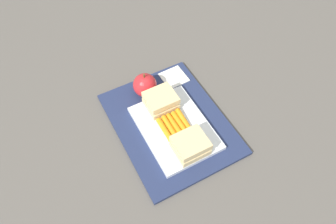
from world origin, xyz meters
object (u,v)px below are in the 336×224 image
at_px(sandwich_half_right, 161,101).
at_px(paper_napkin, 174,77).
at_px(food_tray, 175,128).
at_px(sandwich_half_left, 190,145).
at_px(apple, 145,85).
at_px(carrot_sticks_bundle, 175,125).

bearing_deg(sandwich_half_right, paper_napkin, -46.43).
distance_m(food_tray, sandwich_half_left, 0.08).
xyz_separation_m(sandwich_half_left, sandwich_half_right, (0.16, 0.00, 0.00)).
relative_size(sandwich_half_right, apple, 1.02).
distance_m(carrot_sticks_bundle, apple, 0.15).
xyz_separation_m(sandwich_half_left, carrot_sticks_bundle, (0.08, 0.00, -0.02)).
height_order(carrot_sticks_bundle, paper_napkin, carrot_sticks_bundle).
xyz_separation_m(sandwich_half_left, apple, (0.23, 0.01, -0.00)).
xyz_separation_m(apple, paper_napkin, (0.01, -0.10, -0.03)).
bearing_deg(carrot_sticks_bundle, paper_napkin, -28.35).
xyz_separation_m(sandwich_half_right, apple, (0.07, 0.01, -0.00)).
distance_m(food_tray, paper_napkin, 0.18).
xyz_separation_m(carrot_sticks_bundle, paper_napkin, (0.16, -0.09, -0.02)).
bearing_deg(sandwich_half_right, apple, 10.81).
bearing_deg(food_tray, carrot_sticks_bundle, 43.85).
distance_m(sandwich_half_left, paper_napkin, 0.26).
height_order(apple, paper_napkin, apple).
bearing_deg(carrot_sticks_bundle, food_tray, -136.15).
bearing_deg(food_tray, paper_napkin, -28.31).
bearing_deg(food_tray, sandwich_half_right, 0.00).
bearing_deg(carrot_sticks_bundle, sandwich_half_left, -179.93).
bearing_deg(apple, food_tray, -174.83).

